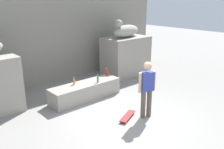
# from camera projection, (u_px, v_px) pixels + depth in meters

# --- Properties ---
(ground_plane) EXTENTS (40.00, 40.00, 0.00)m
(ground_plane) POSITION_uv_depth(u_px,v_px,m) (128.00, 120.00, 7.04)
(ground_plane) COLOR gray
(facade_wall) EXTENTS (11.44, 0.60, 5.31)m
(facade_wall) POSITION_uv_depth(u_px,v_px,m) (45.00, 16.00, 9.55)
(facade_wall) COLOR gray
(facade_wall) RESTS_ON ground_plane
(pedestal_right) EXTENTS (2.05, 1.19, 1.72)m
(pedestal_right) POSITION_uv_depth(u_px,v_px,m) (126.00, 56.00, 10.85)
(pedestal_right) COLOR gray
(pedestal_right) RESTS_ON ground_plane
(statue_reclining_right) EXTENTS (1.67, 0.82, 0.78)m
(statue_reclining_right) POSITION_uv_depth(u_px,v_px,m) (126.00, 31.00, 10.48)
(statue_reclining_right) COLOR #9B9B8D
(statue_reclining_right) RESTS_ON pedestal_right
(ledge_block) EXTENTS (2.55, 0.72, 0.56)m
(ledge_block) POSITION_uv_depth(u_px,v_px,m) (86.00, 91.00, 8.43)
(ledge_block) COLOR gray
(ledge_block) RESTS_ON ground_plane
(skater) EXTENTS (0.52, 0.30, 1.67)m
(skater) POSITION_uv_depth(u_px,v_px,m) (147.00, 87.00, 6.95)
(skater) COLOR brown
(skater) RESTS_ON ground_plane
(skateboard) EXTENTS (0.81, 0.51, 0.08)m
(skateboard) POSITION_uv_depth(u_px,v_px,m) (127.00, 116.00, 7.12)
(skateboard) COLOR maroon
(skateboard) RESTS_ON ground_plane
(bottle_green) EXTENTS (0.06, 0.06, 0.28)m
(bottle_green) POSITION_uv_depth(u_px,v_px,m) (98.00, 79.00, 8.40)
(bottle_green) COLOR #1E722D
(bottle_green) RESTS_ON ledge_block
(bottle_red) EXTENTS (0.08, 0.08, 0.27)m
(bottle_red) POSITION_uv_depth(u_px,v_px,m) (106.00, 72.00, 9.18)
(bottle_red) COLOR red
(bottle_red) RESTS_ON ledge_block
(bottle_orange) EXTENTS (0.07, 0.07, 0.26)m
(bottle_orange) POSITION_uv_depth(u_px,v_px,m) (74.00, 82.00, 8.20)
(bottle_orange) COLOR orange
(bottle_orange) RESTS_ON ledge_block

